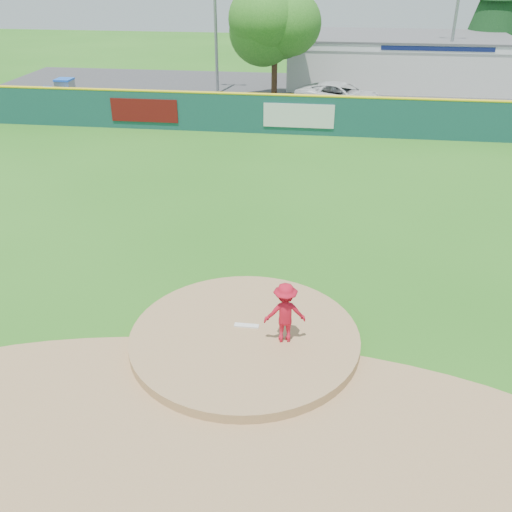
# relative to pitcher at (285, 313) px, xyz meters

# --- Properties ---
(ground) EXTENTS (120.00, 120.00, 0.00)m
(ground) POSITION_rel_pitcher_xyz_m (-0.96, 0.11, -1.00)
(ground) COLOR #286B19
(ground) RESTS_ON ground
(pitchers_mound) EXTENTS (5.50, 5.50, 0.50)m
(pitchers_mound) POSITION_rel_pitcher_xyz_m (-0.96, 0.11, -1.00)
(pitchers_mound) COLOR #9E774C
(pitchers_mound) RESTS_ON ground
(pitching_rubber) EXTENTS (0.60, 0.15, 0.04)m
(pitching_rubber) POSITION_rel_pitcher_xyz_m (-0.96, 0.41, -0.73)
(pitching_rubber) COLOR white
(pitching_rubber) RESTS_ON pitchers_mound
(infield_dirt_arc) EXTENTS (15.40, 15.40, 0.01)m
(infield_dirt_arc) POSITION_rel_pitcher_xyz_m (-0.96, -2.89, -1.00)
(infield_dirt_arc) COLOR #9E774C
(infield_dirt_arc) RESTS_ON ground
(parking_lot) EXTENTS (44.00, 16.00, 0.02)m
(parking_lot) POSITION_rel_pitcher_xyz_m (-0.96, 27.11, -0.99)
(parking_lot) COLOR #38383A
(parking_lot) RESTS_ON ground
(pitcher) EXTENTS (1.06, 0.74, 1.50)m
(pitcher) POSITION_rel_pitcher_xyz_m (0.00, 0.00, 0.00)
(pitcher) COLOR red
(pitcher) RESTS_ON pitchers_mound
(van) EXTENTS (5.93, 4.38, 1.50)m
(van) POSITION_rel_pitcher_xyz_m (1.16, 24.00, -0.23)
(van) COLOR silver
(van) RESTS_ON parking_lot
(pool_building_grp) EXTENTS (15.20, 8.20, 3.31)m
(pool_building_grp) POSITION_rel_pitcher_xyz_m (5.04, 32.10, 0.66)
(pool_building_grp) COLOR silver
(pool_building_grp) RESTS_ON ground
(fence_banners) EXTENTS (11.73, 0.04, 1.20)m
(fence_banners) POSITION_rel_pitcher_xyz_m (-5.01, 18.03, -0.00)
(fence_banners) COLOR #5B0E0D
(fence_banners) RESTS_ON ground
(playground_slide) EXTENTS (0.98, 2.77, 1.53)m
(playground_slide) POSITION_rel_pitcher_xyz_m (-15.71, 22.96, -0.23)
(playground_slide) COLOR blue
(playground_slide) RESTS_ON ground
(outfield_fence) EXTENTS (40.00, 0.14, 2.07)m
(outfield_fence) POSITION_rel_pitcher_xyz_m (-0.96, 18.11, 0.09)
(outfield_fence) COLOR #144340
(outfield_fence) RESTS_ON ground
(deciduous_tree) EXTENTS (5.60, 5.60, 7.36)m
(deciduous_tree) POSITION_rel_pitcher_xyz_m (-2.96, 25.11, 3.55)
(deciduous_tree) COLOR #382314
(deciduous_tree) RESTS_ON ground
(light_pole_right) EXTENTS (1.75, 0.25, 10.00)m
(light_pole_right) POSITION_rel_pitcher_xyz_m (8.04, 29.11, 4.54)
(light_pole_right) COLOR gray
(light_pole_right) RESTS_ON ground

